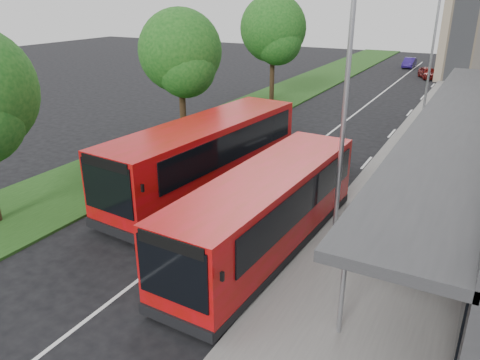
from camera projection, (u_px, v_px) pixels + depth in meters
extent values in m
plane|color=black|center=(202.00, 231.00, 16.56)|extent=(120.00, 120.00, 0.00)
cube|color=slate|center=(447.00, 123.00, 30.22)|extent=(5.00, 80.00, 0.15)
cube|color=#1B3E14|center=(266.00, 102.00, 35.97)|extent=(5.00, 80.00, 0.10)
cube|color=silver|center=(334.00, 130.00, 28.81)|extent=(0.12, 70.00, 0.01)
cube|color=silver|center=(261.00, 286.00, 13.47)|extent=(0.12, 2.00, 0.01)
cube|color=silver|center=(328.00, 208.00, 18.37)|extent=(0.12, 2.00, 0.01)
cube|color=silver|center=(366.00, 163.00, 23.27)|extent=(0.12, 2.00, 0.01)
cube|color=silver|center=(392.00, 133.00, 28.17)|extent=(0.12, 2.00, 0.01)
cube|color=silver|center=(410.00, 113.00, 33.07)|extent=(0.12, 2.00, 0.01)
cube|color=silver|center=(423.00, 97.00, 37.98)|extent=(0.12, 2.00, 0.01)
cube|color=silver|center=(433.00, 85.00, 42.88)|extent=(0.12, 2.00, 0.01)
cube|color=silver|center=(441.00, 76.00, 47.78)|extent=(0.12, 2.00, 0.01)
cube|color=silver|center=(448.00, 68.00, 52.68)|extent=(0.12, 2.00, 0.01)
cube|color=#2F2F32|center=(459.00, 116.00, 18.69)|extent=(2.80, 26.00, 0.25)
cylinder|color=#9B9DA3|center=(343.00, 279.00, 10.89)|extent=(0.12, 0.12, 3.30)
cylinder|color=#9B9DA3|center=(448.00, 101.00, 28.87)|extent=(0.12, 0.12, 3.30)
cylinder|color=black|center=(183.00, 109.00, 26.35)|extent=(0.36, 0.36, 3.54)
sphere|color=#134914|center=(180.00, 51.00, 25.16)|extent=(4.50, 4.50, 4.50)
sphere|color=#134914|center=(186.00, 68.00, 24.86)|extent=(3.21, 3.21, 3.21)
sphere|color=#134914|center=(178.00, 60.00, 25.99)|extent=(3.54, 3.54, 3.54)
cylinder|color=black|center=(272.00, 76.00, 36.09)|extent=(0.36, 0.36, 3.87)
sphere|color=#134914|center=(273.00, 28.00, 34.78)|extent=(4.93, 4.93, 4.93)
sphere|color=#134914|center=(278.00, 41.00, 34.52)|extent=(3.52, 3.52, 3.52)
sphere|color=#134914|center=(270.00, 36.00, 35.64)|extent=(3.87, 3.87, 3.87)
cylinder|color=#9B9DA3|center=(344.00, 119.00, 14.80)|extent=(0.16, 0.16, 8.00)
cylinder|color=#9B9DA3|center=(432.00, 53.00, 31.14)|extent=(0.16, 0.16, 8.00)
cube|color=red|center=(267.00, 208.00, 14.82)|extent=(2.65, 9.58, 2.40)
cube|color=black|center=(266.00, 241.00, 15.25)|extent=(2.67, 9.61, 0.27)
cube|color=black|center=(172.00, 273.00, 10.92)|extent=(2.04, 0.13, 1.58)
cube|color=black|center=(323.00, 155.00, 18.48)|extent=(1.99, 0.13, 1.18)
cube|color=black|center=(240.00, 186.00, 15.42)|extent=(0.38, 8.14, 1.09)
cube|color=black|center=(304.00, 200.00, 14.33)|extent=(0.38, 8.14, 1.09)
cube|color=black|center=(175.00, 322.00, 11.43)|extent=(2.26, 0.17, 0.32)
cube|color=black|center=(170.00, 245.00, 10.62)|extent=(1.90, 0.12, 0.32)
cube|color=black|center=(136.00, 247.00, 11.59)|extent=(0.08, 0.08, 0.23)
cube|color=black|center=(222.00, 276.00, 10.39)|extent=(0.08, 0.08, 0.23)
cylinder|color=black|center=(186.00, 276.00, 13.22)|extent=(0.30, 0.82, 0.81)
cylinder|color=black|center=(244.00, 297.00, 12.32)|extent=(0.30, 0.82, 0.81)
cylinder|color=black|center=(281.00, 200.00, 18.13)|extent=(0.30, 0.82, 0.81)
cylinder|color=black|center=(328.00, 210.00, 17.23)|extent=(0.30, 0.82, 0.81)
cube|color=red|center=(206.00, 153.00, 19.39)|extent=(3.41, 10.69, 2.65)
cube|color=black|center=(207.00, 182.00, 19.87)|extent=(3.43, 10.71, 0.30)
cube|color=black|center=(107.00, 188.00, 15.19)|extent=(2.25, 0.25, 1.75)
cube|color=black|center=(270.00, 117.00, 23.32)|extent=(2.20, 0.24, 1.30)
cube|color=black|center=(186.00, 136.00, 20.09)|extent=(0.84, 8.98, 1.20)
cube|color=black|center=(235.00, 146.00, 18.79)|extent=(0.84, 8.98, 1.20)
cube|color=black|center=(112.00, 231.00, 15.76)|extent=(2.50, 0.30, 0.35)
cube|color=black|center=(104.00, 164.00, 14.87)|extent=(2.10, 0.22, 0.35)
cube|color=black|center=(83.00, 171.00, 15.99)|extent=(0.09, 0.09, 0.25)
cube|color=black|center=(143.00, 188.00, 14.55)|extent=(0.09, 0.09, 0.25)
cylinder|color=black|center=(130.00, 203.00, 17.74)|extent=(0.38, 0.92, 0.90)
cylinder|color=black|center=(172.00, 216.00, 16.66)|extent=(0.38, 0.92, 0.90)
cylinder|color=black|center=(231.00, 155.00, 23.02)|extent=(0.38, 0.92, 0.90)
cylinder|color=black|center=(268.00, 163.00, 21.94)|extent=(0.38, 0.92, 0.90)
cylinder|color=#312014|center=(409.00, 156.00, 22.45)|extent=(0.61, 0.61, 0.84)
cylinder|color=yellow|center=(430.00, 116.00, 29.40)|extent=(0.21, 0.21, 1.06)
imported|color=#63100E|center=(428.00, 73.00, 46.16)|extent=(2.52, 3.60, 1.14)
imported|color=navy|center=(409.00, 63.00, 53.02)|extent=(1.19, 3.33, 1.09)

